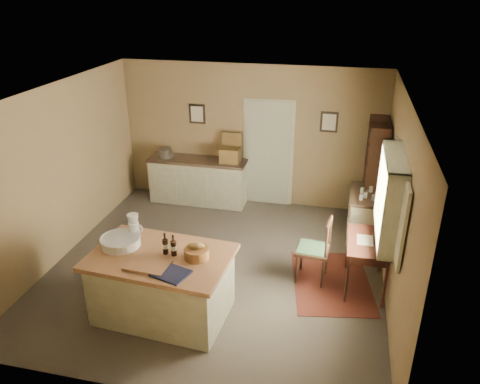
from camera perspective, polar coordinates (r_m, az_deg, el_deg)
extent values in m
plane|color=#52493E|center=(7.36, -2.79, -9.12)|extent=(5.00, 5.00, 0.00)
cube|color=olive|center=(8.98, 1.32, 6.86)|extent=(5.00, 0.10, 2.70)
cube|color=olive|center=(4.67, -11.51, -11.76)|extent=(5.00, 0.10, 2.70)
cube|color=olive|center=(7.74, -21.16, 2.17)|extent=(0.10, 5.00, 2.70)
cube|color=olive|center=(6.54, 18.59, -1.51)|extent=(0.10, 5.00, 2.70)
plane|color=silver|center=(6.28, -3.30, 11.83)|extent=(5.00, 5.00, 0.00)
cube|color=#B0AF96|center=(8.99, 3.45, 4.85)|extent=(0.97, 0.06, 2.11)
cube|color=black|center=(9.12, -5.25, 9.46)|extent=(0.32, 0.02, 0.38)
cube|color=beige|center=(9.11, -5.27, 9.44)|extent=(0.24, 0.01, 0.30)
cube|color=black|center=(8.70, 10.81, 8.38)|extent=(0.32, 0.02, 0.38)
cube|color=beige|center=(8.68, 10.81, 8.36)|extent=(0.24, 0.01, 0.30)
cube|color=beige|center=(6.49, 17.23, -4.79)|extent=(0.25, 1.32, 0.06)
cube|color=beige|center=(6.06, 18.47, 3.99)|extent=(0.25, 1.32, 0.06)
cube|color=white|center=(6.27, 18.91, -0.65)|extent=(0.01, 1.20, 1.00)
cube|color=beige|center=(5.53, 19.20, -4.14)|extent=(0.04, 0.35, 1.00)
cube|color=beige|center=(7.02, 18.12, 2.16)|extent=(0.04, 0.35, 1.00)
cube|color=beige|center=(6.29, -9.41, -11.33)|extent=(1.71, 1.14, 0.85)
cube|color=#AD6F48|center=(6.04, -9.70, -7.83)|extent=(1.85, 1.28, 0.06)
cylinder|color=white|center=(6.31, -14.35, -5.87)|extent=(0.51, 0.51, 0.11)
cube|color=#AD6F48|center=(5.84, -11.15, -8.70)|extent=(0.54, 0.40, 0.03)
cube|color=black|center=(5.64, -8.44, -9.78)|extent=(0.49, 0.43, 0.02)
cylinder|color=brown|center=(5.87, -5.32, -7.44)|extent=(0.31, 0.31, 0.14)
cylinder|color=black|center=(5.97, -9.11, -6.21)|extent=(0.07, 0.07, 0.29)
cylinder|color=black|center=(5.92, -8.12, -6.45)|extent=(0.07, 0.07, 0.29)
cube|color=beige|center=(9.28, -5.12, 1.25)|extent=(1.88, 0.52, 0.85)
cube|color=#332319|center=(9.11, -5.22, 3.85)|extent=(1.92, 0.55, 0.05)
cube|color=#50391A|center=(8.88, -1.21, 4.53)|extent=(0.38, 0.28, 0.28)
cylinder|color=#59544F|center=(9.28, -9.12, 4.80)|extent=(0.32, 0.32, 0.18)
cube|color=#481711|center=(7.16, 11.07, -10.68)|extent=(1.37, 1.77, 0.01)
cube|color=#341710|center=(6.78, 15.39, -5.85)|extent=(0.57, 0.94, 0.03)
cube|color=#341710|center=(6.81, 15.33, -6.35)|extent=(0.51, 0.88, 0.10)
cube|color=silver|center=(6.77, 14.99, -5.68)|extent=(0.22, 0.30, 0.01)
cylinder|color=black|center=(7.00, 16.20, -4.57)|extent=(0.05, 0.05, 0.05)
cylinder|color=#341710|center=(6.61, 12.92, -10.43)|extent=(0.04, 0.04, 0.72)
cylinder|color=#341710|center=(6.64, 17.25, -10.78)|extent=(0.04, 0.04, 0.72)
cylinder|color=#341710|center=(7.33, 13.05, -6.64)|extent=(0.04, 0.04, 0.72)
cylinder|color=#341710|center=(7.37, 16.91, -6.97)|extent=(0.04, 0.04, 0.72)
cube|color=beige|center=(8.09, 14.95, -3.20)|extent=(0.51, 0.93, 0.85)
cube|color=#332319|center=(7.90, 15.30, -0.31)|extent=(0.54, 0.97, 0.05)
cylinder|color=silver|center=(7.74, 15.16, -0.24)|extent=(0.22, 0.22, 0.09)
cube|color=black|center=(8.02, 16.14, 0.76)|extent=(0.33, 0.04, 1.95)
cube|color=black|center=(8.80, 15.97, 2.91)|extent=(0.33, 0.04, 1.95)
cube|color=black|center=(8.42, 17.10, 1.79)|extent=(0.02, 0.88, 1.95)
cube|color=black|center=(8.79, 15.35, -3.69)|extent=(0.33, 0.84, 0.03)
cube|color=black|center=(8.58, 15.71, -0.82)|extent=(0.33, 0.84, 0.03)
cube|color=black|center=(8.39, 16.09, 2.19)|extent=(0.33, 0.84, 0.03)
cube|color=black|center=(8.26, 16.40, 4.70)|extent=(0.33, 0.84, 0.03)
cube|color=black|center=(8.14, 16.73, 7.28)|extent=(0.33, 0.84, 0.03)
cylinder|color=white|center=(8.37, 16.14, 2.57)|extent=(0.12, 0.12, 0.11)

